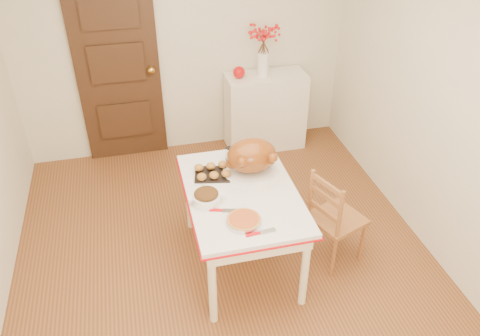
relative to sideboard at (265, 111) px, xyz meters
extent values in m
cube|color=brown|center=(-0.84, -1.78, -0.44)|extent=(3.50, 4.00, 0.00)
cube|color=beige|center=(-0.84, 0.22, 0.81)|extent=(3.50, 0.00, 2.50)
cube|color=beige|center=(0.91, -1.78, 0.81)|extent=(0.00, 4.00, 2.50)
cube|color=#322012|center=(-1.54, 0.19, 0.59)|extent=(0.85, 0.06, 2.06)
cube|color=white|center=(0.00, 0.00, 0.00)|extent=(0.87, 0.39, 0.87)
sphere|color=red|center=(-0.30, 0.00, 0.50)|extent=(0.13, 0.13, 0.13)
cylinder|color=#AF4A1C|center=(-0.79, -2.14, 0.33)|extent=(0.26, 0.26, 0.05)
cylinder|color=white|center=(-0.71, -1.33, 0.37)|extent=(0.08, 0.08, 0.12)
camera|label=1|loc=(-1.43, -4.63, 2.53)|focal=35.99mm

